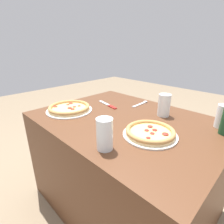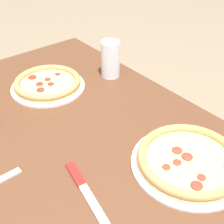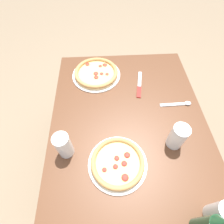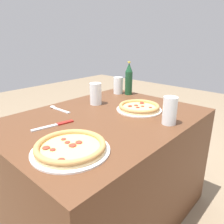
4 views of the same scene
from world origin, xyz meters
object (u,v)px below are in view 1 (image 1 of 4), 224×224
glass_orange_juice (223,117)px  pizza_salami (69,108)px  glass_mango_juice (105,135)px  knife (108,105)px  pizza_margherita (150,132)px  glass_red_wine (164,106)px  spoon (142,103)px

glass_orange_juice → pizza_salami: bearing=29.1°
glass_mango_juice → knife: (0.43, -0.44, -0.07)m
pizza_salami → glass_mango_juice: 0.57m
glass_mango_juice → pizza_margherita: bearing=-107.3°
pizza_margherita → glass_orange_juice: 0.45m
pizza_margherita → knife: 0.54m
glass_mango_juice → glass_red_wine: (0.02, -0.55, -0.00)m
pizza_margherita → spoon: size_ratio=1.51×
pizza_salami → glass_mango_juice: (-0.55, 0.15, 0.05)m
glass_red_wine → spoon: 0.28m
pizza_margherita → knife: bearing=-19.6°
glass_mango_juice → glass_orange_juice: glass_mango_juice is taller
glass_mango_juice → glass_red_wine: bearing=-88.3°
pizza_salami → spoon: bearing=-119.0°
knife → glass_orange_juice: bearing=-165.1°
glass_orange_juice → knife: (0.75, 0.20, -0.06)m
pizza_margherita → glass_red_wine: glass_red_wine is taller
pizza_margherita → knife: size_ratio=1.24×
glass_mango_juice → knife: bearing=-45.2°
pizza_margherita → glass_orange_juice: glass_orange_juice is taller
pizza_margherita → glass_orange_juice: size_ratio=2.12×
glass_mango_juice → glass_orange_juice: bearing=-116.4°
pizza_salami → spoon: (-0.28, -0.51, -0.01)m
pizza_salami → pizza_margherita: bearing=-170.9°
pizza_margherita → glass_red_wine: (0.09, -0.30, 0.05)m
spoon → glass_orange_juice: bearing=177.4°
glass_mango_juice → glass_orange_juice: size_ratio=1.11×
glass_mango_juice → pizza_salami: bearing=-15.7°
glass_red_wine → glass_orange_juice: bearing=-166.6°
pizza_margherita → glass_red_wine: bearing=-72.5°
glass_mango_juice → glass_orange_juice: (-0.31, -0.63, -0.01)m
glass_orange_juice → glass_mango_juice: bearing=63.6°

